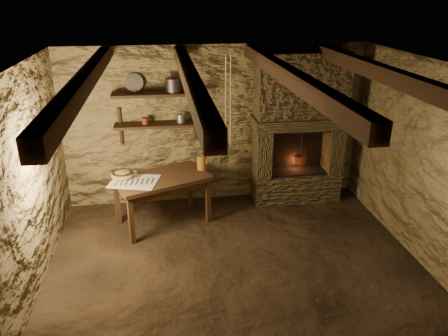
{
  "coord_description": "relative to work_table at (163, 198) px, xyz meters",
  "views": [
    {
      "loc": [
        -0.8,
        -4.31,
        3.12
      ],
      "look_at": [
        -0.02,
        0.9,
        0.95
      ],
      "focal_mm": 35.0,
      "sensor_mm": 36.0,
      "label": 1
    }
  ],
  "objects": [
    {
      "name": "left_wall",
      "position": [
        -1.41,
        -1.28,
        0.81
      ],
      "size": [
        0.04,
        4.0,
        2.4
      ],
      "primitive_type": "cube",
      "color": "brown",
      "rests_on": "floor"
    },
    {
      "name": "ceiling",
      "position": [
        0.84,
        -1.28,
        2.01
      ],
      "size": [
        4.5,
        4.0,
        0.04
      ],
      "primitive_type": "cube",
      "color": "black",
      "rests_on": "back_wall"
    },
    {
      "name": "hearth",
      "position": [
        2.09,
        0.49,
        0.84
      ],
      "size": [
        1.43,
        0.51,
        2.3
      ],
      "color": "#3B2F1D",
      "rests_on": "floor"
    },
    {
      "name": "beam_mid_left",
      "position": [
        0.34,
        -1.28,
        1.92
      ],
      "size": [
        0.14,
        3.95,
        0.16
      ],
      "primitive_type": "cube",
      "color": "black",
      "rests_on": "ceiling"
    },
    {
      "name": "front_wall",
      "position": [
        0.84,
        -3.28,
        0.81
      ],
      "size": [
        4.5,
        0.04,
        2.4
      ],
      "primitive_type": "cube",
      "color": "brown",
      "rests_on": "floor"
    },
    {
      "name": "drinking_glasses",
      "position": [
        -0.34,
        0.01,
        0.38
      ],
      "size": [
        0.2,
        0.06,
        0.08
      ],
      "primitive_type": null,
      "color": "white",
      "rests_on": "linen_cloth"
    },
    {
      "name": "hanging_ropes",
      "position": [
        0.89,
        -0.23,
        1.41
      ],
      "size": [
        0.08,
        0.08,
        1.2
      ],
      "primitive_type": null,
      "color": "tan",
      "rests_on": "ceiling"
    },
    {
      "name": "right_wall",
      "position": [
        3.09,
        -1.28,
        0.81
      ],
      "size": [
        0.04,
        4.0,
        2.4
      ],
      "primitive_type": "cube",
      "color": "brown",
      "rests_on": "floor"
    },
    {
      "name": "shelf_lower",
      "position": [
        -0.01,
        0.56,
        0.91
      ],
      "size": [
        1.25,
        0.3,
        0.04
      ],
      "primitive_type": "cube",
      "color": "black",
      "rests_on": "back_wall"
    },
    {
      "name": "wooden_bowl",
      "position": [
        -0.52,
        0.05,
        0.37
      ],
      "size": [
        0.41,
        0.41,
        0.11
      ],
      "primitive_type": "ellipsoid",
      "rotation": [
        0.0,
        0.0,
        -0.33
      ],
      "color": "olive",
      "rests_on": "work_table"
    },
    {
      "name": "rusty_tin",
      "position": [
        -0.19,
        0.56,
        0.98
      ],
      "size": [
        0.1,
        0.1,
        0.09
      ],
      "primitive_type": "cylinder",
      "rotation": [
        0.0,
        0.0,
        -0.2
      ],
      "color": "maroon",
      "rests_on": "shelf_lower"
    },
    {
      "name": "stoneware_jug",
      "position": [
        0.58,
        0.19,
        0.53
      ],
      "size": [
        0.18,
        0.18,
        0.47
      ],
      "rotation": [
        0.0,
        0.0,
        -0.43
      ],
      "color": "#98591D",
      "rests_on": "work_table"
    },
    {
      "name": "pewter_cutlery_row",
      "position": [
        -0.36,
        -0.13,
        0.35
      ],
      "size": [
        0.55,
        0.33,
        0.01
      ],
      "primitive_type": null,
      "rotation": [
        0.0,
        0.0,
        -0.27
      ],
      "color": "gray",
      "rests_on": "linen_cloth"
    },
    {
      "name": "beam_mid_right",
      "position": [
        1.34,
        -1.28,
        1.92
      ],
      "size": [
        0.14,
        3.95,
        0.16
      ],
      "primitive_type": "cube",
      "color": "black",
      "rests_on": "ceiling"
    },
    {
      "name": "floor",
      "position": [
        0.84,
        -1.28,
        -0.39
      ],
      "size": [
        4.5,
        4.5,
        0.0
      ],
      "primitive_type": "plane",
      "color": "black",
      "rests_on": "ground"
    },
    {
      "name": "tin_pan",
      "position": [
        -0.31,
        0.66,
        1.51
      ],
      "size": [
        0.26,
        0.13,
        0.26
      ],
      "primitive_type": "cylinder",
      "rotation": [
        1.26,
        0.0,
        -0.06
      ],
      "color": "gray",
      "rests_on": "shelf_upper"
    },
    {
      "name": "iron_stockpot",
      "position": [
        0.24,
        0.56,
        1.47
      ],
      "size": [
        0.23,
        0.23,
        0.17
      ],
      "primitive_type": "cylinder",
      "rotation": [
        0.0,
        0.0,
        0.02
      ],
      "color": "#2D2A28",
      "rests_on": "shelf_upper"
    },
    {
      "name": "beam_far_left",
      "position": [
        -0.66,
        -1.28,
        1.92
      ],
      "size": [
        0.14,
        3.95,
        0.16
      ],
      "primitive_type": "cube",
      "color": "black",
      "rests_on": "ceiling"
    },
    {
      "name": "shelf_upper",
      "position": [
        -0.01,
        0.56,
        1.36
      ],
      "size": [
        1.25,
        0.3,
        0.04
      ],
      "primitive_type": "cube",
      "color": "black",
      "rests_on": "back_wall"
    },
    {
      "name": "work_table",
      "position": [
        0.0,
        0.0,
        0.0
      ],
      "size": [
        1.44,
        1.14,
        0.72
      ],
      "rotation": [
        0.0,
        0.0,
        0.38
      ],
      "color": "#372213",
      "rests_on": "floor"
    },
    {
      "name": "linen_cloth",
      "position": [
        -0.36,
        -0.11,
        0.34
      ],
      "size": [
        0.72,
        0.64,
        0.01
      ],
      "primitive_type": "cube",
      "rotation": [
        0.0,
        0.0,
        -0.27
      ],
      "color": "beige",
      "rests_on": "work_table"
    },
    {
      "name": "beam_far_right",
      "position": [
        2.34,
        -1.28,
        1.92
      ],
      "size": [
        0.14,
        3.95,
        0.16
      ],
      "primitive_type": "cube",
      "color": "black",
      "rests_on": "ceiling"
    },
    {
      "name": "red_pot",
      "position": [
        2.13,
        0.44,
        0.3
      ],
      "size": [
        0.23,
        0.23,
        0.54
      ],
      "rotation": [
        0.0,
        0.0,
        -0.39
      ],
      "color": "maroon",
      "rests_on": "hearth"
    },
    {
      "name": "small_kettle",
      "position": [
        0.33,
        0.56,
        0.99
      ],
      "size": [
        0.21,
        0.19,
        0.19
      ],
      "primitive_type": null,
      "rotation": [
        0.0,
        0.0,
        -0.4
      ],
      "color": "gray",
      "rests_on": "shelf_lower"
    },
    {
      "name": "back_wall",
      "position": [
        0.84,
        0.72,
        0.81
      ],
      "size": [
        4.5,
        0.04,
        2.4
      ],
      "primitive_type": "cube",
      "color": "brown",
      "rests_on": "floor"
    }
  ]
}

